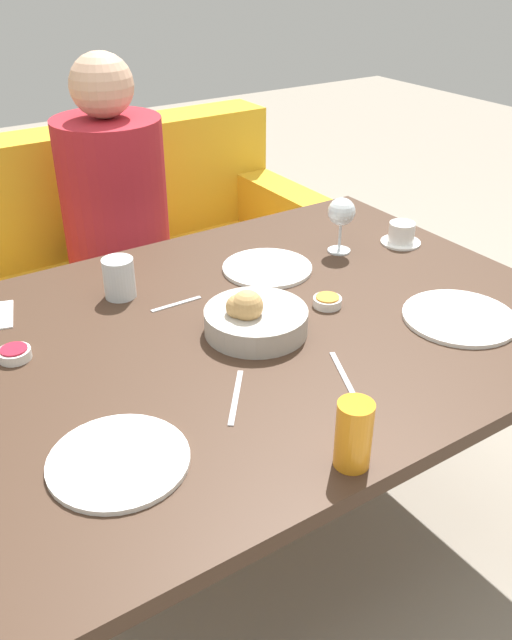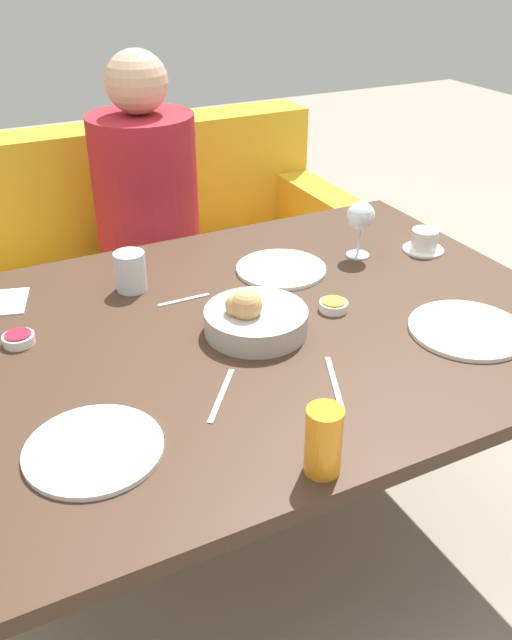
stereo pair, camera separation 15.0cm
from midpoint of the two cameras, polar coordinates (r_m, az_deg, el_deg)
ground_plane at (r=2.00m, az=2.24°, el=-18.06°), size 10.00×10.00×0.00m
dining_table at (r=1.59m, az=2.69°, el=-2.72°), size 1.47×1.08×0.71m
couch at (r=2.60m, az=-9.96°, el=2.61°), size 1.74×0.70×0.87m
seated_person at (r=2.41m, az=-7.07°, el=5.56°), size 0.35×0.45×1.18m
bread_basket at (r=1.50m, az=2.71°, el=0.03°), size 0.23×0.23×0.11m
plate_near_left at (r=1.20m, az=-10.01°, el=-10.79°), size 0.24×0.24×0.01m
plate_near_right at (r=1.61m, az=19.95°, el=-0.84°), size 0.26×0.26×0.01m
plate_far_center at (r=1.79m, az=4.53°, el=4.25°), size 0.24×0.24×0.01m
juice_glass at (r=1.13m, az=9.58°, el=-10.14°), size 0.06×0.06×0.12m
water_tumbler at (r=1.69m, az=-8.04°, el=4.02°), size 0.08×0.08×0.10m
wine_glass at (r=1.87m, az=11.13°, el=8.40°), size 0.08×0.08×0.16m
coffee_cup at (r=1.97m, az=16.13°, el=6.33°), size 0.11×0.11×0.06m
jam_bowl_berry at (r=1.53m, az=-16.75°, el=-1.62°), size 0.07×0.07×0.03m
jam_bowl_honey at (r=1.62m, az=9.20°, el=1.14°), size 0.07×0.07×0.03m
fork_silver at (r=1.32m, az=0.35°, el=-6.44°), size 0.12×0.15×0.00m
knife_silver at (r=1.37m, az=9.74°, el=-5.24°), size 0.08×0.17×0.00m
spoon_coffee at (r=1.65m, az=-3.52°, el=1.64°), size 0.13×0.01×0.00m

